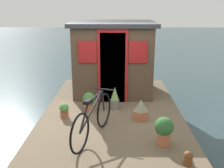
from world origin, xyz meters
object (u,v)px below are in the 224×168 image
object	(u,v)px
potted_plant_fern	(64,110)
potted_plant_succulent	(115,99)
potted_plant_geranium	(89,101)
mooring_bollard	(188,158)
houseboat_cabin	(113,57)
bicycle	(93,119)
potted_plant_rosemary	(141,110)
potted_plant_lavender	(164,130)

from	to	relation	value
potted_plant_fern	potted_plant_succulent	bearing A→B (deg)	-64.00
potted_plant_geranium	mooring_bollard	xyz separation A→B (m)	(-2.12, -1.70, -0.12)
potted_plant_succulent	potted_plant_geranium	world-z (taller)	potted_plant_succulent
houseboat_cabin	potted_plant_succulent	world-z (taller)	houseboat_cabin
potted_plant_fern	potted_plant_geranium	bearing A→B (deg)	-51.43
bicycle	potted_plant_succulent	size ratio (longest dim) A/B	3.16
potted_plant_geranium	mooring_bollard	size ratio (longest dim) A/B	1.98
potted_plant_rosemary	potted_plant_succulent	distance (m)	0.81
bicycle	houseboat_cabin	bearing A→B (deg)	-6.40
houseboat_cabin	potted_plant_geranium	world-z (taller)	houseboat_cabin
houseboat_cabin	potted_plant_geranium	distance (m)	1.76
potted_plant_fern	potted_plant_succulent	world-z (taller)	potted_plant_succulent
potted_plant_succulent	mooring_bollard	xyz separation A→B (m)	(-2.26, -1.12, -0.14)
mooring_bollard	potted_plant_fern	bearing A→B (deg)	51.70
houseboat_cabin	potted_plant_succulent	bearing A→B (deg)	-177.61
bicycle	potted_plant_lavender	bearing A→B (deg)	-99.63
potted_plant_lavender	mooring_bollard	distance (m)	0.69
bicycle	potted_plant_geranium	bearing A→B (deg)	9.02
potted_plant_fern	potted_plant_geranium	world-z (taller)	potted_plant_geranium
potted_plant_rosemary	potted_plant_fern	world-z (taller)	potted_plant_rosemary
potted_plant_lavender	mooring_bollard	bearing A→B (deg)	-156.16
houseboat_cabin	bicycle	bearing A→B (deg)	173.60
houseboat_cabin	mooring_bollard	bearing A→B (deg)	-162.04
potted_plant_geranium	mooring_bollard	bearing A→B (deg)	-141.29
potted_plant_lavender	potted_plant_succulent	distance (m)	1.85
potted_plant_rosemary	mooring_bollard	world-z (taller)	potted_plant_rosemary
houseboat_cabin	bicycle	distance (m)	2.90
potted_plant_lavender	houseboat_cabin	bearing A→B (deg)	16.72
bicycle	potted_plant_geranium	xyz separation A→B (m)	(1.31, 0.21, -0.15)
houseboat_cabin	potted_plant_fern	world-z (taller)	houseboat_cabin
potted_plant_rosemary	potted_plant_fern	bearing A→B (deg)	87.41
potted_plant_lavender	potted_plant_geranium	distance (m)	2.09
potted_plant_fern	potted_plant_geranium	distance (m)	0.63
potted_plant_succulent	mooring_bollard	distance (m)	2.52
potted_plant_rosemary	potted_plant_fern	xyz separation A→B (m)	(0.07, 1.62, -0.04)
bicycle	potted_plant_succulent	bearing A→B (deg)	-14.58
potted_plant_rosemary	potted_plant_geranium	xyz separation A→B (m)	(0.47, 1.13, 0.02)
bicycle	potted_plant_fern	distance (m)	1.17
potted_plant_lavender	mooring_bollard	xyz separation A→B (m)	(-0.61, -0.27, -0.17)
bicycle	potted_plant_fern	xyz separation A→B (m)	(0.91, 0.70, -0.21)
potted_plant_geranium	houseboat_cabin	bearing A→B (deg)	-19.10
houseboat_cabin	potted_plant_geranium	bearing A→B (deg)	160.90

